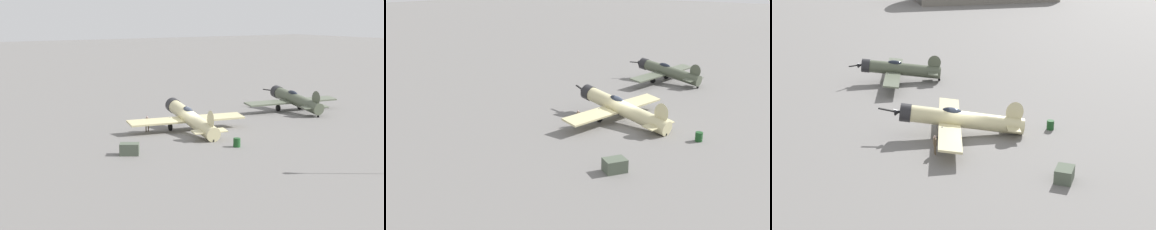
{
  "view_description": "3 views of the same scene",
  "coord_description": "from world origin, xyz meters",
  "views": [
    {
      "loc": [
        32.78,
        49.78,
        11.9
      ],
      "look_at": [
        0.0,
        -0.0,
        1.8
      ],
      "focal_mm": 56.8,
      "sensor_mm": 36.0,
      "label": 1
    },
    {
      "loc": [
        33.75,
        19.99,
        13.62
      ],
      "look_at": [
        3.45,
        -3.0,
        1.1
      ],
      "focal_mm": 39.74,
      "sensor_mm": 36.0,
      "label": 2
    },
    {
      "loc": [
        38.96,
        -7.98,
        16.12
      ],
      "look_at": [
        0.0,
        -0.0,
        1.8
      ],
      "focal_mm": 47.21,
      "sensor_mm": 36.0,
      "label": 3
    }
  ],
  "objects": [
    {
      "name": "ground_plane",
      "position": [
        0.0,
        0.0,
        0.0
      ],
      "size": [
        400.0,
        400.0,
        0.0
      ],
      "primitive_type": "plane",
      "color": "slate"
    },
    {
      "name": "fuel_drum",
      "position": [
        0.23,
        7.65,
        0.41
      ],
      "size": [
        0.67,
        0.67,
        0.81
      ],
      "color": "#19471E",
      "rests_on": "ground_plane"
    },
    {
      "name": "airplane_foreground",
      "position": [
        -0.09,
        -0.52,
        1.43
      ],
      "size": [
        12.55,
        12.22,
        3.02
      ],
      "rotation": [
        0.0,
        0.0,
        4.55
      ],
      "color": "beige",
      "rests_on": "ground_plane"
    },
    {
      "name": "airplane_mid_apron",
      "position": [
        -17.55,
        -4.11,
        1.5
      ],
      "size": [
        12.76,
        10.49,
        3.09
      ],
      "rotation": [
        0.0,
        0.0,
        4.59
      ],
      "color": "#4C5442",
      "rests_on": "ground_plane"
    },
    {
      "name": "equipment_crate",
      "position": [
        9.68,
        5.09,
        0.5
      ],
      "size": [
        2.0,
        1.87,
        1.0
      ],
      "rotation": [
        0.0,
        0.0,
        2.58
      ],
      "color": "#4C5647",
      "rests_on": "ground_plane"
    },
    {
      "name": "ground_crew_mechanic",
      "position": [
        3.45,
        -3.0,
        0.95
      ],
      "size": [
        0.61,
        0.23,
        1.56
      ],
      "rotation": [
        0.0,
        0.0,
        1.62
      ],
      "color": "brown",
      "rests_on": "ground_plane"
    }
  ]
}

